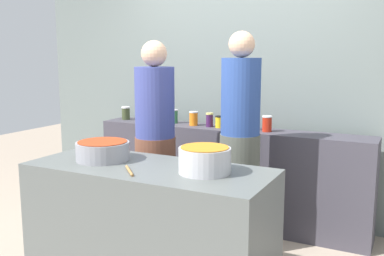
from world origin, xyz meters
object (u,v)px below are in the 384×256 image
object	(u,v)px
wooden_spoon	(129,171)
cook_in_cap	(240,154)
preserve_jar_1	(162,117)
preserve_jar_7	(256,123)
preserve_jar_6	(243,123)
preserve_jar_4	(210,120)
preserve_jar_5	(219,122)
cooking_pot_center	(205,160)
cooking_pot_left	(103,151)
cook_with_tongs	(155,155)
preserve_jar_2	(175,116)
preserve_jar_3	(194,118)
preserve_jar_8	(267,124)
preserve_jar_0	(126,113)

from	to	relation	value
wooden_spoon	cook_in_cap	xyz separation A→B (m)	(0.37, 1.02, -0.05)
preserve_jar_1	preserve_jar_7	distance (m)	1.01
preserve_jar_6	preserve_jar_4	bearing A→B (deg)	-177.88
preserve_jar_5	cooking_pot_center	size ratio (longest dim) A/B	0.34
cooking_pot_left	cook_with_tongs	bearing A→B (deg)	84.76
preserve_jar_2	preserve_jar_3	size ratio (longest dim) A/B	1.02
preserve_jar_2	preserve_jar_1	bearing A→B (deg)	-172.42
cooking_pot_center	preserve_jar_8	bearing A→B (deg)	90.61
preserve_jar_6	preserve_jar_8	xyz separation A→B (m)	(0.25, -0.03, 0.02)
preserve_jar_5	cooking_pot_center	distance (m)	1.44
preserve_jar_4	preserve_jar_5	distance (m)	0.11
preserve_jar_6	cooking_pot_left	world-z (taller)	preserve_jar_6
preserve_jar_0	preserve_jar_2	world-z (taller)	preserve_jar_2
preserve_jar_5	cook_in_cap	bearing A→B (deg)	-52.14
preserve_jar_3	preserve_jar_7	distance (m)	0.63
preserve_jar_7	preserve_jar_5	bearing A→B (deg)	-171.58
preserve_jar_0	preserve_jar_4	xyz separation A→B (m)	(1.01, -0.03, -0.00)
preserve_jar_0	cooking_pot_left	xyz separation A→B (m)	(0.80, -1.41, -0.06)
preserve_jar_0	preserve_jar_8	distance (m)	1.59
cooking_pot_left	preserve_jar_3	bearing A→B (deg)	88.51
preserve_jar_3	wooden_spoon	world-z (taller)	preserve_jar_3
preserve_jar_8	preserve_jar_2	bearing A→B (deg)	176.82
preserve_jar_6	wooden_spoon	xyz separation A→B (m)	(-0.18, -1.58, -0.10)
preserve_jar_4	preserve_jar_5	world-z (taller)	preserve_jar_4
preserve_jar_2	cook_with_tongs	world-z (taller)	cook_with_tongs
preserve_jar_1	cooking_pot_center	world-z (taller)	cooking_pot_center
preserve_jar_0	wooden_spoon	distance (m)	1.99
preserve_jar_6	preserve_jar_5	bearing A→B (deg)	-174.54
preserve_jar_4	cooking_pot_center	distance (m)	1.49
preserve_jar_7	cook_in_cap	world-z (taller)	cook_in_cap
cooking_pot_left	preserve_jar_8	bearing A→B (deg)	59.81
preserve_jar_1	preserve_jar_5	bearing A→B (deg)	-2.93
preserve_jar_3	preserve_jar_7	world-z (taller)	preserve_jar_3
preserve_jar_6	cook_in_cap	xyz separation A→B (m)	(0.19, -0.56, -0.16)
preserve_jar_6	wooden_spoon	world-z (taller)	preserve_jar_6
preserve_jar_0	preserve_jar_4	bearing A→B (deg)	-1.77
cook_with_tongs	preserve_jar_0	bearing A→B (deg)	137.59
preserve_jar_0	cooking_pot_left	bearing A→B (deg)	-60.32
preserve_jar_1	preserve_jar_3	world-z (taller)	preserve_jar_3
cook_in_cap	preserve_jar_0	bearing A→B (deg)	159.31
preserve_jar_0	cook_with_tongs	bearing A→B (deg)	-42.41
preserve_jar_1	preserve_jar_5	size ratio (longest dim) A/B	0.90
preserve_jar_3	cooking_pot_left	xyz separation A→B (m)	(-0.04, -1.37, -0.06)
preserve_jar_6	preserve_jar_8	bearing A→B (deg)	-5.98
wooden_spoon	cook_in_cap	bearing A→B (deg)	70.10
cooking_pot_center	preserve_jar_0	bearing A→B (deg)	139.12
preserve_jar_1	preserve_jar_5	world-z (taller)	preserve_jar_5
preserve_jar_5	wooden_spoon	size ratio (longest dim) A/B	0.49
preserve_jar_3	cook_with_tongs	xyz separation A→B (m)	(0.02, -0.75, -0.21)
preserve_jar_0	preserve_jar_4	distance (m)	1.01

